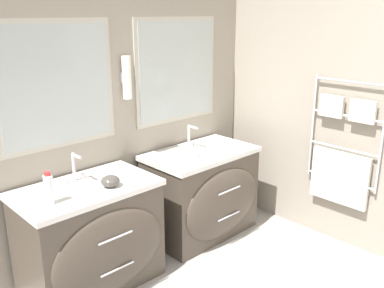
{
  "coord_description": "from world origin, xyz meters",
  "views": [
    {
      "loc": [
        -1.53,
        -0.52,
        1.94
      ],
      "look_at": [
        0.5,
        1.6,
        1.03
      ],
      "focal_mm": 40.0,
      "sensor_mm": 36.0,
      "label": 1
    }
  ],
  "objects_px": {
    "vanity_left": "(92,237)",
    "amenity_bowl": "(110,181)",
    "vanity_right": "(203,193)",
    "toiletry_bottle": "(49,189)"
  },
  "relations": [
    {
      "from": "vanity_left",
      "to": "vanity_right",
      "type": "bearing_deg",
      "value": 0.0
    },
    {
      "from": "vanity_left",
      "to": "vanity_right",
      "type": "distance_m",
      "value": 1.13
    },
    {
      "from": "vanity_right",
      "to": "amenity_bowl",
      "type": "xyz_separation_m",
      "value": [
        -1.0,
        -0.08,
        0.42
      ]
    },
    {
      "from": "toiletry_bottle",
      "to": "amenity_bowl",
      "type": "distance_m",
      "value": 0.44
    },
    {
      "from": "vanity_left",
      "to": "amenity_bowl",
      "type": "xyz_separation_m",
      "value": [
        0.12,
        -0.08,
        0.42
      ]
    },
    {
      "from": "vanity_left",
      "to": "amenity_bowl",
      "type": "relative_size",
      "value": 7.41
    },
    {
      "from": "toiletry_bottle",
      "to": "amenity_bowl",
      "type": "height_order",
      "value": "toiletry_bottle"
    },
    {
      "from": "vanity_right",
      "to": "toiletry_bottle",
      "type": "bearing_deg",
      "value": -177.68
    },
    {
      "from": "vanity_right",
      "to": "toiletry_bottle",
      "type": "height_order",
      "value": "toiletry_bottle"
    },
    {
      "from": "amenity_bowl",
      "to": "toiletry_bottle",
      "type": "bearing_deg",
      "value": 176.52
    }
  ]
}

